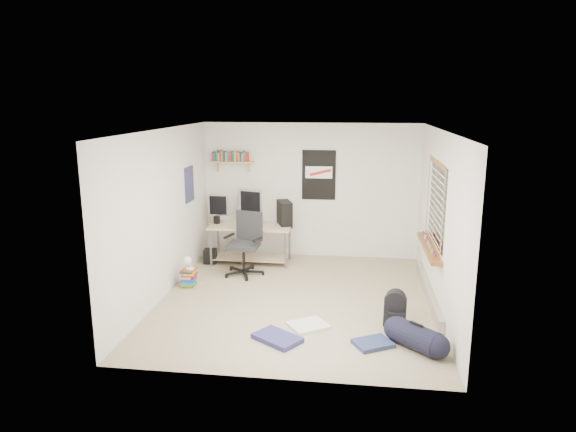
# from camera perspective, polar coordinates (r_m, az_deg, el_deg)

# --- Properties ---
(floor) EXTENTS (4.00, 4.50, 0.01)m
(floor) POSITION_cam_1_polar(r_m,az_deg,el_deg) (7.76, 0.98, -9.26)
(floor) COLOR gray
(floor) RESTS_ON ground
(ceiling) EXTENTS (4.00, 4.50, 0.01)m
(ceiling) POSITION_cam_1_polar(r_m,az_deg,el_deg) (7.20, 1.06, 9.57)
(ceiling) COLOR white
(ceiling) RESTS_ON ground
(back_wall) EXTENTS (4.00, 0.01, 2.50)m
(back_wall) POSITION_cam_1_polar(r_m,az_deg,el_deg) (9.58, 2.53, 2.83)
(back_wall) COLOR silver
(back_wall) RESTS_ON ground
(left_wall) EXTENTS (0.01, 4.50, 2.50)m
(left_wall) POSITION_cam_1_polar(r_m,az_deg,el_deg) (7.85, -13.68, 0.23)
(left_wall) COLOR silver
(left_wall) RESTS_ON ground
(right_wall) EXTENTS (0.01, 4.50, 2.50)m
(right_wall) POSITION_cam_1_polar(r_m,az_deg,el_deg) (7.43, 16.56, -0.65)
(right_wall) COLOR silver
(right_wall) RESTS_ON ground
(desk) EXTENTS (1.56, 0.88, 0.67)m
(desk) POSITION_cam_1_polar(r_m,az_deg,el_deg) (9.34, -4.15, -3.03)
(desk) COLOR #CDB68E
(desk) RESTS_ON floor
(monitor_left) EXTENTS (0.36, 0.10, 0.39)m
(monitor_left) POSITION_cam_1_polar(r_m,az_deg,el_deg) (9.53, -7.72, 0.34)
(monitor_left) COLOR #A1A0A5
(monitor_left) RESTS_ON desk
(monitor_right) EXTENTS (0.45, 0.22, 0.48)m
(monitor_right) POSITION_cam_1_polar(r_m,az_deg,el_deg) (9.46, -4.20, 0.61)
(monitor_right) COLOR #B8B9BD
(monitor_right) RESTS_ON desk
(pc_tower) EXTENTS (0.35, 0.48, 0.46)m
(pc_tower) POSITION_cam_1_polar(r_m,az_deg,el_deg) (9.25, -0.39, 0.27)
(pc_tower) COLOR black
(pc_tower) RESTS_ON desk
(keyboard) EXTENTS (0.40, 0.21, 0.02)m
(keyboard) POSITION_cam_1_polar(r_m,az_deg,el_deg) (9.43, -7.08, -0.95)
(keyboard) COLOR black
(keyboard) RESTS_ON desk
(speaker_left) EXTENTS (0.11, 0.11, 0.17)m
(speaker_left) POSITION_cam_1_polar(r_m,az_deg,el_deg) (9.42, -7.92, -0.51)
(speaker_left) COLOR black
(speaker_left) RESTS_ON desk
(speaker_right) EXTENTS (0.09, 0.09, 0.16)m
(speaker_right) POSITION_cam_1_polar(r_m,az_deg,el_deg) (9.22, -4.34, -0.75)
(speaker_right) COLOR black
(speaker_right) RESTS_ON desk
(office_chair) EXTENTS (0.86, 0.86, 1.07)m
(office_chair) POSITION_cam_1_polar(r_m,az_deg,el_deg) (8.68, -4.97, -3.43)
(office_chair) COLOR #232325
(office_chair) RESTS_ON floor
(wall_shelf) EXTENTS (0.80, 0.22, 0.24)m
(wall_shelf) POSITION_cam_1_polar(r_m,az_deg,el_deg) (9.62, -6.18, 6.00)
(wall_shelf) COLOR tan
(wall_shelf) RESTS_ON back_wall
(poster_back_wall) EXTENTS (0.62, 0.03, 0.92)m
(poster_back_wall) POSITION_cam_1_polar(r_m,az_deg,el_deg) (9.49, 3.44, 4.57)
(poster_back_wall) COLOR black
(poster_back_wall) RESTS_ON back_wall
(poster_left_wall) EXTENTS (0.02, 0.42, 0.60)m
(poster_left_wall) POSITION_cam_1_polar(r_m,az_deg,el_deg) (8.91, -10.90, 3.48)
(poster_left_wall) COLOR navy
(poster_left_wall) RESTS_ON left_wall
(window) EXTENTS (0.10, 1.50, 1.26)m
(window) POSITION_cam_1_polar(r_m,az_deg,el_deg) (7.67, 15.91, 1.34)
(window) COLOR brown
(window) RESTS_ON right_wall
(baseboard_heater) EXTENTS (0.08, 2.50, 0.18)m
(baseboard_heater) POSITION_cam_1_polar(r_m,az_deg,el_deg) (8.05, 15.35, -8.19)
(baseboard_heater) COLOR #B7B2A8
(baseboard_heater) RESTS_ON floor
(backpack) EXTENTS (0.31, 0.27, 0.38)m
(backpack) POSITION_cam_1_polar(r_m,az_deg,el_deg) (6.97, 11.80, -10.38)
(backpack) COLOR black
(backpack) RESTS_ON floor
(duffel_bag) EXTENTS (0.43, 0.43, 0.60)m
(duffel_bag) POSITION_cam_1_polar(r_m,az_deg,el_deg) (6.46, 14.01, -13.03)
(duffel_bag) COLOR black
(duffel_bag) RESTS_ON floor
(tshirt) EXTENTS (0.62, 0.60, 0.04)m
(tshirt) POSITION_cam_1_polar(r_m,az_deg,el_deg) (6.88, 2.27, -12.06)
(tshirt) COLOR silver
(tshirt) RESTS_ON floor
(jeans_a) EXTENTS (0.68, 0.63, 0.06)m
(jeans_a) POSITION_cam_1_polar(r_m,az_deg,el_deg) (6.52, -1.20, -13.42)
(jeans_a) COLOR navy
(jeans_a) RESTS_ON floor
(jeans_b) EXTENTS (0.54, 0.50, 0.05)m
(jeans_b) POSITION_cam_1_polar(r_m,az_deg,el_deg) (6.49, 9.40, -13.80)
(jeans_b) COLOR navy
(jeans_b) RESTS_ON floor
(book_stack) EXTENTS (0.55, 0.48, 0.33)m
(book_stack) POSITION_cam_1_polar(r_m,az_deg,el_deg) (8.35, -10.87, -6.73)
(book_stack) COLOR brown
(book_stack) RESTS_ON floor
(desk_lamp) EXTENTS (0.20, 0.26, 0.22)m
(desk_lamp) POSITION_cam_1_polar(r_m,az_deg,el_deg) (8.25, -10.85, -5.28)
(desk_lamp) COLOR white
(desk_lamp) RESTS_ON book_stack
(subwoofer) EXTENTS (0.25, 0.25, 0.25)m
(subwoofer) POSITION_cam_1_polar(r_m,az_deg,el_deg) (9.43, -8.63, -4.41)
(subwoofer) COLOR black
(subwoofer) RESTS_ON floor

